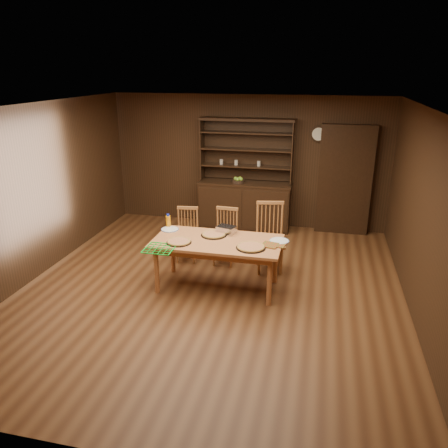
% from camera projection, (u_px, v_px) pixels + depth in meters
% --- Properties ---
extents(floor, '(6.00, 6.00, 0.00)m').
position_uv_depth(floor, '(211.00, 290.00, 6.42)').
color(floor, brown).
rests_on(floor, ground).
extents(room_shell, '(6.00, 6.00, 6.00)m').
position_uv_depth(room_shell, '(210.00, 186.00, 5.88)').
color(room_shell, white).
rests_on(room_shell, floor).
extents(china_hutch, '(1.84, 0.52, 2.17)m').
position_uv_depth(china_hutch, '(245.00, 199.00, 8.74)').
color(china_hutch, black).
rests_on(china_hutch, floor).
extents(doorway, '(1.00, 0.18, 2.10)m').
position_uv_depth(doorway, '(345.00, 180.00, 8.32)').
color(doorway, black).
rests_on(doorway, floor).
extents(wall_clock, '(0.30, 0.05, 0.30)m').
position_uv_depth(wall_clock, '(319.00, 134.00, 8.20)').
color(wall_clock, black).
rests_on(wall_clock, room_shell).
extents(dining_table, '(1.84, 0.92, 0.75)m').
position_uv_depth(dining_table, '(217.00, 246.00, 6.27)').
color(dining_table, '#B87140').
rests_on(dining_table, floor).
extents(chair_left, '(0.41, 0.39, 0.91)m').
position_uv_depth(chair_left, '(187.00, 232.00, 7.30)').
color(chair_left, '#9D6B36').
rests_on(chair_left, floor).
extents(chair_center, '(0.40, 0.38, 0.94)m').
position_uv_depth(chair_center, '(226.00, 234.00, 7.17)').
color(chair_center, '#9D6B36').
rests_on(chair_center, floor).
extents(chair_right, '(0.53, 0.52, 1.11)m').
position_uv_depth(chair_right, '(270.00, 234.00, 6.91)').
color(chair_right, '#9D6B36').
rests_on(chair_right, floor).
extents(pizza_left, '(0.35, 0.35, 0.04)m').
position_uv_depth(pizza_left, '(179.00, 242.00, 6.15)').
color(pizza_left, black).
rests_on(pizza_left, dining_table).
extents(pizza_right, '(0.41, 0.41, 0.04)m').
position_uv_depth(pizza_right, '(251.00, 247.00, 5.97)').
color(pizza_right, black).
rests_on(pizza_right, dining_table).
extents(pizza_center, '(0.38, 0.38, 0.04)m').
position_uv_depth(pizza_center, '(214.00, 234.00, 6.42)').
color(pizza_center, black).
rests_on(pizza_center, dining_table).
extents(cooling_rack, '(0.43, 0.43, 0.02)m').
position_uv_depth(cooling_rack, '(160.00, 248.00, 5.95)').
color(cooling_rack, green).
rests_on(cooling_rack, dining_table).
extents(plate_left, '(0.27, 0.27, 0.02)m').
position_uv_depth(plate_left, '(170.00, 229.00, 6.64)').
color(plate_left, silver).
rests_on(plate_left, dining_table).
extents(plate_right, '(0.28, 0.28, 0.02)m').
position_uv_depth(plate_right, '(279.00, 241.00, 6.20)').
color(plate_right, silver).
rests_on(plate_right, dining_table).
extents(foil_dish, '(0.31, 0.26, 0.11)m').
position_uv_depth(foil_dish, '(226.00, 230.00, 6.50)').
color(foil_dish, silver).
rests_on(foil_dish, dining_table).
extents(juice_bottle, '(0.07, 0.07, 0.21)m').
position_uv_depth(juice_bottle, '(168.00, 221.00, 6.73)').
color(juice_bottle, orange).
rests_on(juice_bottle, dining_table).
extents(pot_holder_a, '(0.21, 0.21, 0.01)m').
position_uv_depth(pot_holder_a, '(279.00, 245.00, 6.06)').
color(pot_holder_a, red).
rests_on(pot_holder_a, dining_table).
extents(pot_holder_b, '(0.26, 0.26, 0.02)m').
position_uv_depth(pot_holder_b, '(270.00, 245.00, 6.05)').
color(pot_holder_b, red).
rests_on(pot_holder_b, dining_table).
extents(fruit_bowl, '(0.26, 0.26, 0.12)m').
position_uv_depth(fruit_bowl, '(238.00, 180.00, 8.58)').
color(fruit_bowl, black).
rests_on(fruit_bowl, china_hutch).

